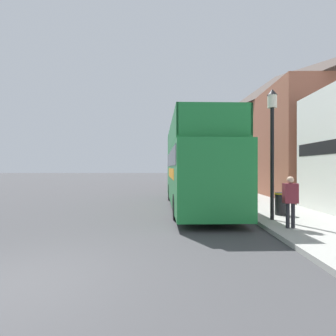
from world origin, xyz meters
TOP-DOWN VIEW (x-y plane):
  - ground_plane at (0.00, 21.00)m, footprint 144.00×144.00m
  - sidewalk at (7.17, 18.00)m, footprint 3.20×108.00m
  - brick_terrace_rear at (11.77, 19.11)m, footprint 6.00×19.03m
  - tour_bus at (3.76, 8.77)m, footprint 2.93×10.15m
  - parked_car_ahead_of_bus at (4.47, 17.36)m, footprint 1.82×4.09m
  - pedestrian_second at (6.23, 3.73)m, footprint 0.42×0.23m
  - lamp_post_nearest at (6.18, 5.05)m, footprint 0.35×0.35m
  - lamp_post_second at (6.04, 12.28)m, footprint 0.35×0.35m
  - litter_bin at (6.87, 5.98)m, footprint 0.48×0.48m

SIDE VIEW (x-z plane):
  - ground_plane at x=0.00m, z-range 0.00..0.00m
  - sidewalk at x=7.17m, z-range 0.00..0.14m
  - litter_bin at x=6.87m, z-range 0.17..1.04m
  - parked_car_ahead_of_bus at x=4.47m, z-range -0.05..1.44m
  - pedestrian_second at x=6.23m, z-range 0.30..1.89m
  - tour_bus at x=3.76m, z-range -0.17..3.91m
  - lamp_post_second at x=6.04m, z-range 0.98..5.27m
  - lamp_post_nearest at x=6.18m, z-range 1.03..5.68m
  - brick_terrace_rear at x=11.77m, z-range 0.00..10.09m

